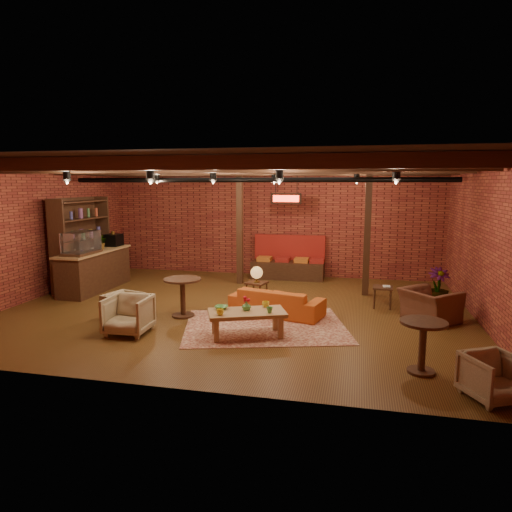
% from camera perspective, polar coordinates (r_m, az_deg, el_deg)
% --- Properties ---
extents(floor, '(10.00, 10.00, 0.00)m').
position_cam_1_polar(floor, '(10.21, -2.45, -6.68)').
color(floor, '#3E240F').
rests_on(floor, ground).
extents(ceiling, '(10.00, 8.00, 0.02)m').
position_cam_1_polar(ceiling, '(9.83, -2.57, 11.58)').
color(ceiling, black).
rests_on(ceiling, wall_back).
extents(wall_back, '(10.00, 0.02, 3.20)m').
position_cam_1_polar(wall_back, '(13.77, 1.87, 4.21)').
color(wall_back, maroon).
rests_on(wall_back, ground).
extents(wall_front, '(10.00, 0.02, 3.20)m').
position_cam_1_polar(wall_front, '(6.17, -12.30, -2.09)').
color(wall_front, maroon).
rests_on(wall_front, ground).
extents(wall_left, '(0.02, 8.00, 3.20)m').
position_cam_1_polar(wall_left, '(12.19, -25.85, 2.67)').
color(wall_left, maroon).
rests_on(wall_left, ground).
extents(wall_right, '(0.02, 8.00, 3.20)m').
position_cam_1_polar(wall_right, '(9.85, 26.83, 1.27)').
color(wall_right, maroon).
rests_on(wall_right, ground).
extents(ceiling_beams, '(9.80, 6.40, 0.22)m').
position_cam_1_polar(ceiling_beams, '(9.83, -2.57, 10.88)').
color(ceiling_beams, '#311910').
rests_on(ceiling_beams, ceiling).
extents(ceiling_pipe, '(9.60, 0.12, 0.12)m').
position_cam_1_polar(ceiling_pipe, '(11.37, -0.41, 9.49)').
color(ceiling_pipe, black).
rests_on(ceiling_pipe, ceiling).
extents(post_left, '(0.16, 0.16, 3.20)m').
position_cam_1_polar(post_left, '(12.54, -2.04, 3.73)').
color(post_left, '#311910').
rests_on(post_left, ground).
extents(post_right, '(0.16, 0.16, 3.20)m').
position_cam_1_polar(post_right, '(11.54, 13.75, 3.00)').
color(post_right, '#311910').
rests_on(post_right, ground).
extents(service_counter, '(0.80, 2.50, 1.60)m').
position_cam_1_polar(service_counter, '(12.58, -19.56, -0.45)').
color(service_counter, '#311910').
rests_on(service_counter, ground).
extents(plant_counter, '(0.35, 0.39, 0.30)m').
position_cam_1_polar(plant_counter, '(12.64, -18.80, 1.56)').
color(plant_counter, '#337F33').
rests_on(plant_counter, service_counter).
extents(shelving_hutch, '(0.52, 2.00, 2.40)m').
position_cam_1_polar(shelving_hutch, '(12.82, -20.93, 1.45)').
color(shelving_hutch, '#311910').
rests_on(shelving_hutch, ground).
extents(banquette, '(2.10, 0.70, 1.00)m').
position_cam_1_polar(banquette, '(13.37, 4.00, -0.71)').
color(banquette, maroon).
rests_on(banquette, ground).
extents(service_sign, '(0.86, 0.06, 0.30)m').
position_cam_1_polar(service_sign, '(12.74, 3.79, 7.18)').
color(service_sign, red).
rests_on(service_sign, ceiling).
extents(ceiling_spotlights, '(6.40, 4.40, 0.28)m').
position_cam_1_polar(ceiling_spotlights, '(9.82, -2.56, 9.60)').
color(ceiling_spotlights, black).
rests_on(ceiling_spotlights, ceiling).
extents(rug, '(3.62, 3.12, 0.01)m').
position_cam_1_polar(rug, '(9.04, 1.16, -8.73)').
color(rug, maroon).
rests_on(rug, floor).
extents(sofa, '(2.09, 1.22, 0.57)m').
position_cam_1_polar(sofa, '(9.73, 2.61, -5.72)').
color(sofa, '#BB501A').
rests_on(sofa, floor).
extents(coffee_table, '(1.54, 1.15, 0.73)m').
position_cam_1_polar(coffee_table, '(8.35, -1.25, -7.25)').
color(coffee_table, '#9B7948').
rests_on(coffee_table, floor).
extents(side_table_lamp, '(0.52, 0.52, 0.89)m').
position_cam_1_polar(side_table_lamp, '(10.46, 0.08, -2.46)').
color(side_table_lamp, '#311910').
rests_on(side_table_lamp, floor).
extents(round_table_left, '(0.78, 0.78, 0.81)m').
position_cam_1_polar(round_table_left, '(9.66, -9.15, -4.31)').
color(round_table_left, '#311910').
rests_on(round_table_left, floor).
extents(armchair_a, '(0.75, 0.78, 0.66)m').
position_cam_1_polar(armchair_a, '(9.60, -16.22, -6.01)').
color(armchair_a, beige).
rests_on(armchair_a, floor).
extents(armchair_b, '(0.79, 0.74, 0.79)m').
position_cam_1_polar(armchair_b, '(8.84, -15.67, -6.88)').
color(armchair_b, beige).
rests_on(armchair_b, floor).
extents(armchair_right, '(1.15, 1.19, 0.88)m').
position_cam_1_polar(armchair_right, '(9.89, 20.91, -5.16)').
color(armchair_right, brown).
rests_on(armchair_right, floor).
extents(side_table_book, '(0.46, 0.46, 0.50)m').
position_cam_1_polar(side_table_book, '(10.62, 15.57, -3.90)').
color(side_table_book, '#311910').
rests_on(side_table_book, floor).
extents(round_table_right, '(0.68, 0.68, 0.79)m').
position_cam_1_polar(round_table_right, '(7.20, 20.14, -9.64)').
color(round_table_right, '#311910').
rests_on(round_table_right, floor).
extents(armchair_far, '(0.86, 0.84, 0.67)m').
position_cam_1_polar(armchair_far, '(6.78, 27.56, -13.08)').
color(armchair_far, beige).
rests_on(armchair_far, floor).
extents(plant_tall, '(1.78, 1.78, 2.63)m').
position_cam_1_polar(plant_tall, '(11.05, 22.07, 0.84)').
color(plant_tall, '#4C7F4C').
rests_on(plant_tall, floor).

